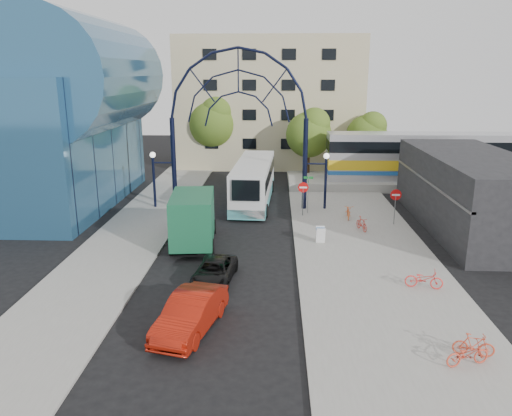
{
  "coord_description": "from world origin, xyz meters",
  "views": [
    {
      "loc": [
        2.81,
        -23.34,
        10.32
      ],
      "look_at": [
        1.62,
        6.0,
        2.28
      ],
      "focal_mm": 35.0,
      "sensor_mm": 36.0,
      "label": 1
    }
  ],
  "objects_px": {
    "gateway_arch": "(238,97)",
    "green_truck": "(194,218)",
    "bike_near_a": "(348,211)",
    "bike_near_b": "(362,224)",
    "sandwich_board": "(321,233)",
    "bike_far_b": "(474,345)",
    "red_sedan": "(191,313)",
    "train_car": "(467,157)",
    "black_suv": "(215,271)",
    "city_bus": "(254,181)",
    "tree_north_a": "(310,132)",
    "tree_north_c": "(368,133)",
    "do_not_enter_sign": "(396,198)",
    "tree_north_b": "(214,121)",
    "street_name_sign": "(308,187)",
    "bike_far_a": "(424,279)",
    "bike_far_c": "(468,354)",
    "stop_sign": "(303,190)"
  },
  "relations": [
    {
      "from": "train_car",
      "to": "bike_far_c",
      "type": "height_order",
      "value": "train_car"
    },
    {
      "from": "stop_sign",
      "to": "tree_north_a",
      "type": "height_order",
      "value": "tree_north_a"
    },
    {
      "from": "gateway_arch",
      "to": "bike_far_c",
      "type": "xyz_separation_m",
      "value": [
        9.74,
        -21.23,
        -7.99
      ]
    },
    {
      "from": "green_truck",
      "to": "bike_far_c",
      "type": "relative_size",
      "value": 4.02
    },
    {
      "from": "tree_north_a",
      "to": "tree_north_c",
      "type": "relative_size",
      "value": 1.08
    },
    {
      "from": "bike_far_b",
      "to": "red_sedan",
      "type": "bearing_deg",
      "value": 92.41
    },
    {
      "from": "black_suv",
      "to": "bike_near_a",
      "type": "distance_m",
      "value": 14.11
    },
    {
      "from": "tree_north_a",
      "to": "city_bus",
      "type": "distance_m",
      "value": 11.33
    },
    {
      "from": "black_suv",
      "to": "bike_near_b",
      "type": "xyz_separation_m",
      "value": [
        8.79,
        8.5,
        0.02
      ]
    },
    {
      "from": "tree_north_c",
      "to": "bike_near_a",
      "type": "relative_size",
      "value": 3.43
    },
    {
      "from": "sandwich_board",
      "to": "tree_north_c",
      "type": "bearing_deg",
      "value": 73.45
    },
    {
      "from": "tree_north_a",
      "to": "sandwich_board",
      "type": "bearing_deg",
      "value": -91.5
    },
    {
      "from": "tree_north_b",
      "to": "bike_far_b",
      "type": "height_order",
      "value": "tree_north_b"
    },
    {
      "from": "do_not_enter_sign",
      "to": "tree_north_a",
      "type": "bearing_deg",
      "value": 107.03
    },
    {
      "from": "city_bus",
      "to": "stop_sign",
      "type": "bearing_deg",
      "value": -45.57
    },
    {
      "from": "tree_north_a",
      "to": "bike_near_b",
      "type": "relative_size",
      "value": 4.65
    },
    {
      "from": "bike_near_a",
      "to": "tree_north_b",
      "type": "bearing_deg",
      "value": 127.79
    },
    {
      "from": "sandwich_board",
      "to": "green_truck",
      "type": "bearing_deg",
      "value": -178.87
    },
    {
      "from": "city_bus",
      "to": "bike_near_a",
      "type": "relative_size",
      "value": 6.45
    },
    {
      "from": "tree_north_b",
      "to": "bike_near_b",
      "type": "height_order",
      "value": "tree_north_b"
    },
    {
      "from": "street_name_sign",
      "to": "bike_far_b",
      "type": "distance_m",
      "value": 19.9
    },
    {
      "from": "black_suv",
      "to": "bike_far_b",
      "type": "distance_m",
      "value": 12.38
    },
    {
      "from": "do_not_enter_sign",
      "to": "tree_north_b",
      "type": "xyz_separation_m",
      "value": [
        -14.88,
        19.93,
        3.29
      ]
    },
    {
      "from": "bike_near_b",
      "to": "sandwich_board",
      "type": "bearing_deg",
      "value": -155.9
    },
    {
      "from": "bike_far_a",
      "to": "bike_far_b",
      "type": "relative_size",
      "value": 1.2
    },
    {
      "from": "do_not_enter_sign",
      "to": "city_bus",
      "type": "relative_size",
      "value": 0.2
    },
    {
      "from": "gateway_arch",
      "to": "green_truck",
      "type": "xyz_separation_m",
      "value": [
        -2.2,
        -8.18,
        -6.9
      ]
    },
    {
      "from": "street_name_sign",
      "to": "bike_far_a",
      "type": "bearing_deg",
      "value": -69.72
    },
    {
      "from": "sandwich_board",
      "to": "bike_near_a",
      "type": "distance_m",
      "value": 6.02
    },
    {
      "from": "do_not_enter_sign",
      "to": "tree_north_b",
      "type": "distance_m",
      "value": 25.09
    },
    {
      "from": "black_suv",
      "to": "do_not_enter_sign",
      "type": "bearing_deg",
      "value": 47.0
    },
    {
      "from": "tree_north_a",
      "to": "green_truck",
      "type": "relative_size",
      "value": 1.03
    },
    {
      "from": "bike_near_b",
      "to": "black_suv",
      "type": "bearing_deg",
      "value": -153.13
    },
    {
      "from": "street_name_sign",
      "to": "green_truck",
      "type": "bearing_deg",
      "value": -137.53
    },
    {
      "from": "tree_north_c",
      "to": "bike_far_b",
      "type": "xyz_separation_m",
      "value": [
        -1.93,
        -34.53,
        -3.71
      ]
    },
    {
      "from": "black_suv",
      "to": "bike_near_a",
      "type": "bearing_deg",
      "value": 59.45
    },
    {
      "from": "city_bus",
      "to": "black_suv",
      "type": "relative_size",
      "value": 3.05
    },
    {
      "from": "do_not_enter_sign",
      "to": "sandwich_board",
      "type": "height_order",
      "value": "do_not_enter_sign"
    },
    {
      "from": "do_not_enter_sign",
      "to": "train_car",
      "type": "relative_size",
      "value": 0.1
    },
    {
      "from": "train_car",
      "to": "bike_far_b",
      "type": "bearing_deg",
      "value": -108.93
    },
    {
      "from": "city_bus",
      "to": "black_suv",
      "type": "xyz_separation_m",
      "value": [
        -1.26,
        -16.17,
        -1.18
      ]
    },
    {
      "from": "gateway_arch",
      "to": "bike_near_a",
      "type": "bearing_deg",
      "value": -17.46
    },
    {
      "from": "city_bus",
      "to": "bike_far_b",
      "type": "xyz_separation_m",
      "value": [
        9.18,
        -22.83,
        -1.17
      ]
    },
    {
      "from": "stop_sign",
      "to": "bike_far_c",
      "type": "height_order",
      "value": "stop_sign"
    },
    {
      "from": "train_car",
      "to": "green_truck",
      "type": "xyz_separation_m",
      "value": [
        -22.2,
        -16.18,
        -1.24
      ]
    },
    {
      "from": "train_car",
      "to": "bike_far_b",
      "type": "height_order",
      "value": "train_car"
    },
    {
      "from": "do_not_enter_sign",
      "to": "tree_north_b",
      "type": "relative_size",
      "value": 0.31
    },
    {
      "from": "city_bus",
      "to": "do_not_enter_sign",
      "type": "bearing_deg",
      "value": -29.36
    },
    {
      "from": "street_name_sign",
      "to": "sandwich_board",
      "type": "relative_size",
      "value": 2.83
    },
    {
      "from": "red_sedan",
      "to": "bike_near_a",
      "type": "relative_size",
      "value": 2.52
    }
  ]
}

